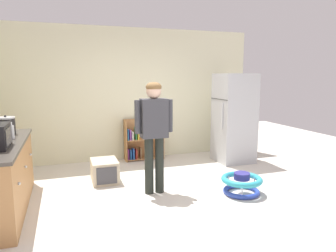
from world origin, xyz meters
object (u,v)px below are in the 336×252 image
(crock_pot, at_px, (6,126))
(bookshelf, at_px, (141,142))
(refrigerator, at_px, (234,118))
(baby_walker, at_px, (242,183))
(pet_carrier, at_px, (105,171))
(clear_bottle, at_px, (11,131))
(white_cup, at_px, (0,136))
(standing_person, at_px, (154,127))

(crock_pot, bearing_deg, bookshelf, 29.72)
(refrigerator, distance_m, baby_walker, 1.95)
(baby_walker, height_order, pet_carrier, pet_carrier)
(bookshelf, height_order, crock_pot, crock_pot)
(bookshelf, bearing_deg, clear_bottle, -142.92)
(refrigerator, bearing_deg, crock_pot, -172.11)
(white_cup, bearing_deg, crock_pot, 85.57)
(refrigerator, bearing_deg, baby_walker, -116.57)
(crock_pot, distance_m, white_cup, 0.36)
(bookshelf, relative_size, baby_walker, 1.41)
(crock_pot, height_order, clear_bottle, crock_pot)
(crock_pot, bearing_deg, clear_bottle, -71.16)
(bookshelf, distance_m, crock_pot, 2.71)
(standing_person, bearing_deg, pet_carrier, 130.64)
(baby_walker, distance_m, clear_bottle, 3.31)
(pet_carrier, relative_size, white_cup, 5.81)
(white_cup, bearing_deg, refrigerator, 12.58)
(standing_person, height_order, baby_walker, standing_person)
(refrigerator, xyz_separation_m, baby_walker, (-0.81, -1.61, -0.73))
(clear_bottle, distance_m, white_cup, 0.15)
(standing_person, bearing_deg, bookshelf, 81.97)
(bookshelf, bearing_deg, standing_person, -98.03)
(standing_person, bearing_deg, refrigerator, 29.81)
(refrigerator, relative_size, baby_walker, 2.95)
(bookshelf, relative_size, white_cup, 8.95)
(clear_bottle, bearing_deg, standing_person, -7.79)
(baby_walker, bearing_deg, white_cup, 167.77)
(baby_walker, relative_size, white_cup, 6.36)
(refrigerator, bearing_deg, clear_bottle, -167.13)
(standing_person, xyz_separation_m, baby_walker, (1.21, -0.46, -0.84))
(standing_person, bearing_deg, clear_bottle, 172.21)
(standing_person, distance_m, baby_walker, 1.55)
(pet_carrier, bearing_deg, white_cup, -160.50)
(refrigerator, bearing_deg, bookshelf, 156.93)
(bookshelf, relative_size, pet_carrier, 1.54)
(baby_walker, relative_size, pet_carrier, 1.09)
(crock_pot, relative_size, white_cup, 2.98)
(baby_walker, xyz_separation_m, crock_pot, (-3.23, 1.05, 0.87))
(bookshelf, xyz_separation_m, standing_person, (-0.27, -1.90, 0.63))
(white_cup, bearing_deg, baby_walker, -12.23)
(standing_person, bearing_deg, white_cup, 173.06)
(refrigerator, height_order, standing_person, refrigerator)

